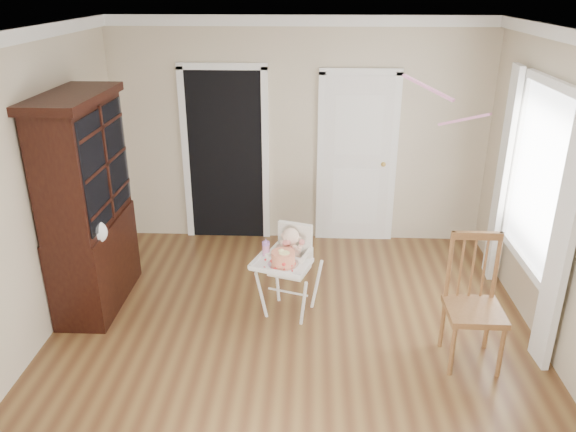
{
  "coord_description": "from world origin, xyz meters",
  "views": [
    {
      "loc": [
        0.15,
        -4.08,
        3.05
      ],
      "look_at": [
        -0.05,
        0.6,
        1.08
      ],
      "focal_mm": 35.0,
      "sensor_mm": 36.0,
      "label": 1
    }
  ],
  "objects_px": {
    "high_chair": "(289,261)",
    "dining_chair": "(474,306)",
    "sippy_cup": "(266,248)",
    "china_cabinet": "(88,205)",
    "cake": "(283,258)"
  },
  "relations": [
    {
      "from": "sippy_cup",
      "to": "dining_chair",
      "type": "bearing_deg",
      "value": -19.51
    },
    {
      "from": "high_chair",
      "to": "cake",
      "type": "relative_size",
      "value": 3.25
    },
    {
      "from": "cake",
      "to": "china_cabinet",
      "type": "height_order",
      "value": "china_cabinet"
    },
    {
      "from": "cake",
      "to": "sippy_cup",
      "type": "bearing_deg",
      "value": 133.3
    },
    {
      "from": "cake",
      "to": "china_cabinet",
      "type": "bearing_deg",
      "value": 169.78
    },
    {
      "from": "china_cabinet",
      "to": "dining_chair",
      "type": "xyz_separation_m",
      "value": [
        3.52,
        -0.8,
        -0.54
      ]
    },
    {
      "from": "high_chair",
      "to": "cake",
      "type": "bearing_deg",
      "value": -84.47
    },
    {
      "from": "high_chair",
      "to": "sippy_cup",
      "type": "bearing_deg",
      "value": -154.9
    },
    {
      "from": "high_chair",
      "to": "china_cabinet",
      "type": "bearing_deg",
      "value": -165.42
    },
    {
      "from": "cake",
      "to": "dining_chair",
      "type": "distance_m",
      "value": 1.7
    },
    {
      "from": "cake",
      "to": "dining_chair",
      "type": "height_order",
      "value": "dining_chair"
    },
    {
      "from": "sippy_cup",
      "to": "china_cabinet",
      "type": "relative_size",
      "value": 0.08
    },
    {
      "from": "high_chair",
      "to": "dining_chair",
      "type": "height_order",
      "value": "dining_chair"
    },
    {
      "from": "dining_chair",
      "to": "china_cabinet",
      "type": "bearing_deg",
      "value": 167.53
    },
    {
      "from": "cake",
      "to": "dining_chair",
      "type": "xyz_separation_m",
      "value": [
        1.63,
        -0.45,
        -0.18
      ]
    }
  ]
}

